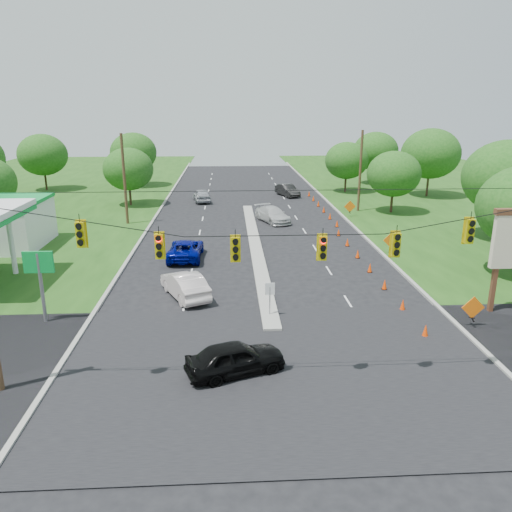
{
  "coord_description": "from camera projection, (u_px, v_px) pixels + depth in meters",
  "views": [
    {
      "loc": [
        -2.26,
        -20.13,
        11.56
      ],
      "look_at": [
        -0.63,
        8.77,
        2.8
      ],
      "focal_mm": 35.0,
      "sensor_mm": 36.0,
      "label": 1
    }
  ],
  "objects": [
    {
      "name": "tree_11",
      "position": [
        376.0,
        151.0,
        74.91
      ],
      "size": [
        6.72,
        6.72,
        7.84
      ],
      "color": "black",
      "rests_on": "ground"
    },
    {
      "name": "silver_car_far",
      "position": [
        273.0,
        215.0,
        51.4
      ],
      "size": [
        3.93,
        5.71,
        1.53
      ],
      "primitive_type": "imported",
      "rotation": [
        0.0,
        0.0,
        0.37
      ],
      "color": "#BEBEBE",
      "rests_on": "ground"
    },
    {
      "name": "work_sign_0",
      "position": [
        473.0,
        309.0,
        26.79
      ],
      "size": [
        1.27,
        0.58,
        1.37
      ],
      "color": "black",
      "rests_on": "ground"
    },
    {
      "name": "tree_10",
      "position": [
        431.0,
        154.0,
        64.43
      ],
      "size": [
        7.56,
        7.56,
        8.82
      ],
      "color": "black",
      "rests_on": "ground"
    },
    {
      "name": "cone_6",
      "position": [
        339.0,
        232.0,
        45.96
      ],
      "size": [
        0.32,
        0.32,
        0.7
      ],
      "primitive_type": "cone",
      "color": "#FF3F05",
      "rests_on": "ground"
    },
    {
      "name": "tree_12",
      "position": [
        347.0,
        161.0,
        68.07
      ],
      "size": [
        5.88,
        5.88,
        6.86
      ],
      "color": "black",
      "rests_on": "ground"
    },
    {
      "name": "curb_right",
      "position": [
        347.0,
        221.0,
        51.92
      ],
      "size": [
        0.25,
        110.0,
        0.16
      ],
      "primitive_type": "cube",
      "color": "gray",
      "rests_on": "ground"
    },
    {
      "name": "work_sign_1",
      "position": [
        391.0,
        241.0,
        40.17
      ],
      "size": [
        1.27,
        0.58,
        1.37
      ],
      "color": "black",
      "rests_on": "ground"
    },
    {
      "name": "tree_8",
      "position": [
        507.0,
        177.0,
        43.3
      ],
      "size": [
        7.56,
        7.56,
        8.82
      ],
      "color": "black",
      "rests_on": "ground"
    },
    {
      "name": "cone_9",
      "position": [
        324.0,
        209.0,
        56.03
      ],
      "size": [
        0.32,
        0.32,
        0.7
      ],
      "primitive_type": "cone",
      "color": "#FF3F05",
      "rests_on": "ground"
    },
    {
      "name": "cone_10",
      "position": [
        318.0,
        204.0,
        59.37
      ],
      "size": [
        0.32,
        0.32,
        0.7
      ],
      "primitive_type": "cone",
      "color": "#FF3F05",
      "rests_on": "ground"
    },
    {
      "name": "signal_span",
      "position": [
        284.0,
        274.0,
        20.3
      ],
      "size": [
        25.6,
        0.32,
        9.0
      ],
      "color": "#422D1C",
      "rests_on": "ground"
    },
    {
      "name": "cone_2",
      "position": [
        385.0,
        284.0,
        32.58
      ],
      "size": [
        0.32,
        0.32,
        0.7
      ],
      "primitive_type": "cone",
      "color": "#FF3F05",
      "rests_on": "ground"
    },
    {
      "name": "tree_4",
      "position": [
        43.0,
        155.0,
        69.45
      ],
      "size": [
        6.72,
        6.72,
        7.84
      ],
      "color": "black",
      "rests_on": "ground"
    },
    {
      "name": "cone_8",
      "position": [
        330.0,
        216.0,
        52.68
      ],
      "size": [
        0.32,
        0.32,
        0.7
      ],
      "primitive_type": "cone",
      "color": "#FF3F05",
      "rests_on": "ground"
    },
    {
      "name": "black_sedan",
      "position": [
        236.0,
        358.0,
        22.21
      ],
      "size": [
        4.81,
        3.23,
        1.52
      ],
      "primitive_type": "imported",
      "rotation": [
        0.0,
        0.0,
        1.92
      ],
      "color": "black",
      "rests_on": "ground"
    },
    {
      "name": "cone_5",
      "position": [
        347.0,
        242.0,
        42.62
      ],
      "size": [
        0.32,
        0.32,
        0.7
      ],
      "primitive_type": "cone",
      "color": "#FF3F05",
      "rests_on": "ground"
    },
    {
      "name": "cone_7",
      "position": [
        337.0,
        224.0,
        49.34
      ],
      "size": [
        0.32,
        0.32,
        0.7
      ],
      "primitive_type": "cone",
      "color": "#FF3F05",
      "rests_on": "ground"
    },
    {
      "name": "tree_6",
      "position": [
        133.0,
        152.0,
        72.96
      ],
      "size": [
        6.72,
        6.72,
        7.84
      ],
      "color": "black",
      "rests_on": "ground"
    },
    {
      "name": "ground",
      "position": [
        281.0,
        370.0,
        22.7
      ],
      "size": [
        160.0,
        160.0,
        0.0
      ],
      "primitive_type": "plane",
      "color": "black",
      "rests_on": "ground"
    },
    {
      "name": "cone_3",
      "position": [
        370.0,
        268.0,
        35.93
      ],
      "size": [
        0.32,
        0.32,
        0.7
      ],
      "primitive_type": "cone",
      "color": "#FF3F05",
      "rests_on": "ground"
    },
    {
      "name": "work_sign_2",
      "position": [
        350.0,
        207.0,
        53.55
      ],
      "size": [
        1.27,
        0.58,
        1.37
      ],
      "color": "black",
      "rests_on": "ground"
    },
    {
      "name": "blue_pickup",
      "position": [
        186.0,
        249.0,
        39.08
      ],
      "size": [
        2.68,
        5.51,
        1.51
      ],
      "primitive_type": "imported",
      "rotation": [
        0.0,
        0.0,
        3.11
      ],
      "color": "#000678",
      "rests_on": "ground"
    },
    {
      "name": "cone_1",
      "position": [
        403.0,
        305.0,
        29.24
      ],
      "size": [
        0.32,
        0.32,
        0.7
      ],
      "primitive_type": "cone",
      "color": "#FF3F05",
      "rests_on": "ground"
    },
    {
      "name": "tree_5",
      "position": [
        128.0,
        169.0,
        58.91
      ],
      "size": [
        5.88,
        5.88,
        6.86
      ],
      "color": "black",
      "rests_on": "ground"
    },
    {
      "name": "cone_4",
      "position": [
        358.0,
        254.0,
        39.27
      ],
      "size": [
        0.32,
        0.32,
        0.7
      ],
      "primitive_type": "cone",
      "color": "#FF3F05",
      "rests_on": "ground"
    },
    {
      "name": "silver_car_oncoming",
      "position": [
        202.0,
        195.0,
        62.18
      ],
      "size": [
        2.61,
        4.99,
        1.62
      ],
      "primitive_type": "imported",
      "rotation": [
        0.0,
        0.0,
        3.29
      ],
      "color": "#9D9FA6",
      "rests_on": "ground"
    },
    {
      "name": "utility_pole_far_left",
      "position": [
        124.0,
        180.0,
        49.39
      ],
      "size": [
        0.28,
        0.28,
        9.0
      ],
      "primitive_type": "cylinder",
      "color": "#422D1C",
      "rests_on": "ground"
    },
    {
      "name": "curb_left",
      "position": [
        152.0,
        224.0,
        50.83
      ],
      "size": [
        0.25,
        110.0,
        0.16
      ],
      "primitive_type": "cube",
      "color": "gray",
      "rests_on": "ground"
    },
    {
      "name": "white_sedan",
      "position": [
        185.0,
        285.0,
        31.18
      ],
      "size": [
        3.58,
        5.14,
        1.61
      ],
      "primitive_type": "imported",
      "rotation": [
        0.0,
        0.0,
        3.57
      ],
      "color": "silver",
      "rests_on": "ground"
    },
    {
      "name": "cone_0",
      "position": [
        425.0,
        330.0,
        25.89
      ],
      "size": [
        0.32,
        0.32,
        0.7
      ],
      "primitive_type": "cone",
      "color": "#FF3F05",
      "rests_on": "ground"
    },
    {
      "name": "utility_pole_far_right",
      "position": [
        360.0,
        171.0,
        55.52
      ],
      "size": [
        0.28,
        0.28,
        9.0
      ],
      "primitive_type": "cylinder",
      "color": "#422D1C",
      "rests_on": "ground"
    },
    {
      "name": "dark_car_receding",
      "position": [
        287.0,
        190.0,
        66.07
      ],
      "size": [
        3.09,
        5.0,
        1.55
      ],
      "primitive_type": "imported",
      "rotation": [
        0.0,
        0.0,
        0.33
      ],
      "color": "black",
      "rests_on": "ground"
    },
    {
      "name": "median",
      "position": [
        255.0,
        246.0,
        42.77
      ],
      "size": [
        1.0,
        34.0,
        0.18
      ],
      "primitive_type": "cube",
      "color": "gray",
      "rests_on": "ground"
    },
    {
      "name": "cross_street",
      "position": [
        281.0,
        370.0,
        22.7
      ],
      "size": [
        160.0,
        14.0,
        0.02
      ],
      "primitive_type": "cube",
      "color": "black",
      "rests_on": "ground"
    },
    {
      "name": "cone_12",
      "position": [
        309.0,
        194.0,
        66.06
      ],
      "size": [
        0.32,
        0.32,
        0.7
      ],
      "primitive_type": "cone",
      "color": "#FF3F05",
      "rests_on": "ground"
    },
    {
      "name": "cone_11",
      "position": [
        313.0,
        198.0,
        62.72
      ],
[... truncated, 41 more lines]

